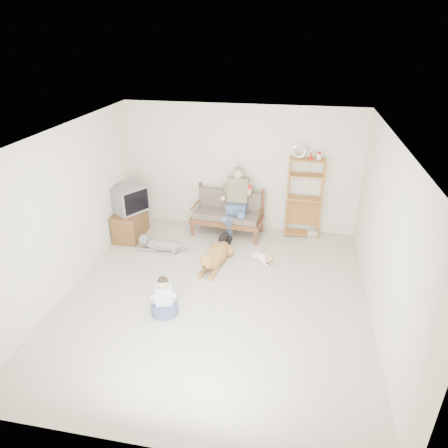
% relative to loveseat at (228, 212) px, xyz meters
% --- Properties ---
extents(floor, '(5.50, 5.50, 0.00)m').
position_rel_loveseat_xyz_m(floor, '(0.21, -2.36, -0.49)').
color(floor, silver).
rests_on(floor, ground).
extents(ceiling, '(5.50, 5.50, 0.00)m').
position_rel_loveseat_xyz_m(ceiling, '(0.21, -2.36, 2.21)').
color(ceiling, white).
rests_on(ceiling, ground).
extents(wall_back, '(5.00, 0.00, 5.00)m').
position_rel_loveseat_xyz_m(wall_back, '(0.21, 0.39, 0.86)').
color(wall_back, beige).
rests_on(wall_back, ground).
extents(wall_front, '(5.00, 0.00, 5.00)m').
position_rel_loveseat_xyz_m(wall_front, '(0.21, -5.11, 0.86)').
color(wall_front, beige).
rests_on(wall_front, ground).
extents(wall_left, '(0.00, 5.50, 5.50)m').
position_rel_loveseat_xyz_m(wall_left, '(-2.29, -2.36, 0.86)').
color(wall_left, beige).
rests_on(wall_left, ground).
extents(wall_right, '(0.00, 5.50, 5.50)m').
position_rel_loveseat_xyz_m(wall_right, '(2.71, -2.36, 0.86)').
color(wall_right, beige).
rests_on(wall_right, ground).
extents(loveseat, '(1.56, 0.85, 0.95)m').
position_rel_loveseat_xyz_m(loveseat, '(0.00, 0.00, 0.00)').
color(loveseat, brown).
rests_on(loveseat, ground).
extents(man, '(0.57, 0.82, 1.33)m').
position_rel_loveseat_xyz_m(man, '(0.18, -0.20, 0.21)').
color(man, '#496286').
rests_on(man, loveseat).
extents(etagere, '(0.76, 0.33, 2.00)m').
position_rel_loveseat_xyz_m(etagere, '(1.59, 0.19, 0.39)').
color(etagere, '#A67034').
rests_on(etagere, ground).
extents(book_stack, '(0.22, 0.16, 0.13)m').
position_rel_loveseat_xyz_m(book_stack, '(1.83, 0.14, -0.42)').
color(book_stack, silver).
rests_on(book_stack, ground).
extents(tv_stand, '(0.52, 0.91, 0.60)m').
position_rel_loveseat_xyz_m(tv_stand, '(-2.01, -0.57, -0.19)').
color(tv_stand, brown).
rests_on(tv_stand, ground).
extents(crt_tv, '(0.80, 0.85, 0.55)m').
position_rel_loveseat_xyz_m(crt_tv, '(-1.98, -0.55, 0.39)').
color(crt_tv, slate).
rests_on(crt_tv, tv_stand).
extents(wall_outlet, '(0.12, 0.02, 0.08)m').
position_rel_loveseat_xyz_m(wall_outlet, '(-1.04, 0.38, -0.19)').
color(wall_outlet, white).
rests_on(wall_outlet, ground).
extents(golden_retriever, '(0.50, 1.41, 0.43)m').
position_rel_loveseat_xyz_m(golden_retriever, '(0.01, -1.37, -0.31)').
color(golden_retriever, '#A37A38').
rests_on(golden_retriever, ground).
extents(shaggy_dog, '(1.10, 0.31, 0.33)m').
position_rel_loveseat_xyz_m(shaggy_dog, '(-1.22, -1.03, -0.35)').
color(shaggy_dog, silver).
rests_on(shaggy_dog, ground).
extents(terrier, '(0.52, 0.45, 0.23)m').
position_rel_loveseat_xyz_m(terrier, '(0.90, -1.11, -0.39)').
color(terrier, white).
rests_on(terrier, ground).
extents(child, '(0.42, 0.42, 0.67)m').
position_rel_loveseat_xyz_m(child, '(-0.49, -2.90, -0.24)').
color(child, '#496286').
rests_on(child, ground).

